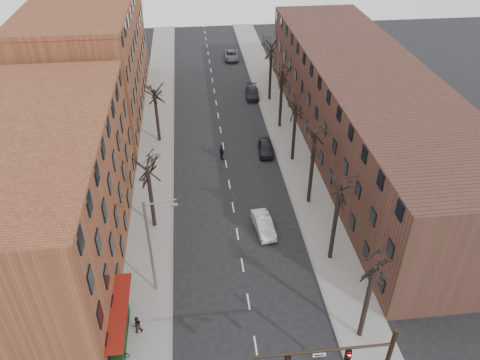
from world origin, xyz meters
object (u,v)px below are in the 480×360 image
object	(u,v)px
parked_car_near	(266,148)
bicycle	(117,355)
silver_sedan	(264,225)
parked_car_mid	(252,93)

from	to	relation	value
parked_car_near	bicycle	world-z (taller)	parked_car_near
silver_sedan	parked_car_mid	size ratio (longest dim) A/B	0.92
parked_car_near	parked_car_mid	bearing A→B (deg)	92.39
bicycle	parked_car_mid	bearing A→B (deg)	-22.06
parked_car_near	parked_car_mid	world-z (taller)	parked_car_near
parked_car_near	silver_sedan	bearing A→B (deg)	-95.64
silver_sedan	bicycle	xyz separation A→B (m)	(-12.05, -12.36, -0.10)
silver_sedan	parked_car_near	bearing A→B (deg)	73.47
silver_sedan	parked_car_near	distance (m)	13.83
parked_car_mid	parked_car_near	bearing A→B (deg)	-87.65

